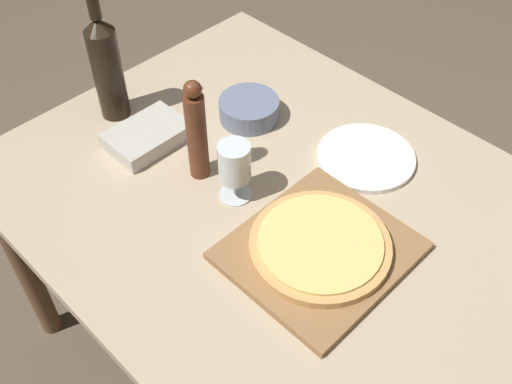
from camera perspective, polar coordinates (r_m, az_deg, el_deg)
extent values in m
plane|color=brown|center=(1.92, 2.99, -16.25)|extent=(12.00, 12.00, 0.00)
cube|color=tan|center=(1.33, 4.16, -2.27)|extent=(0.99, 1.39, 0.03)
cylinder|color=brown|center=(1.82, -21.36, -6.21)|extent=(0.06, 0.06, 0.69)
cylinder|color=brown|center=(2.12, -1.22, 6.79)|extent=(0.06, 0.06, 0.69)
cube|color=olive|center=(1.24, 6.04, -5.60)|extent=(0.35, 0.32, 0.02)
cylinder|color=tan|center=(1.22, 6.11, -5.08)|extent=(0.29, 0.29, 0.02)
cylinder|color=#E0C66B|center=(1.22, 6.15, -4.73)|extent=(0.26, 0.26, 0.01)
cylinder|color=black|center=(1.53, -13.89, 10.83)|extent=(0.07, 0.07, 0.24)
cone|color=black|center=(1.45, -14.86, 15.16)|extent=(0.07, 0.07, 0.03)
cylinder|color=black|center=(1.43, -15.33, 17.17)|extent=(0.03, 0.03, 0.08)
cylinder|color=#5B2D19|center=(1.33, -5.65, 5.21)|extent=(0.05, 0.05, 0.22)
sphere|color=#5B2D19|center=(1.24, -6.08, 9.69)|extent=(0.04, 0.04, 0.04)
cylinder|color=silver|center=(1.34, -1.96, -0.23)|extent=(0.07, 0.07, 0.00)
cylinder|color=silver|center=(1.32, -2.00, 0.62)|extent=(0.01, 0.01, 0.05)
cylinder|color=silver|center=(1.27, -2.08, 2.85)|extent=(0.07, 0.07, 0.09)
cylinder|color=slate|center=(1.53, -0.67, 7.89)|extent=(0.15, 0.15, 0.05)
cylinder|color=white|center=(1.45, 10.33, 3.32)|extent=(0.23, 0.23, 0.01)
cube|color=#BCB7AD|center=(1.48, -10.30, 5.28)|extent=(0.19, 0.13, 0.04)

